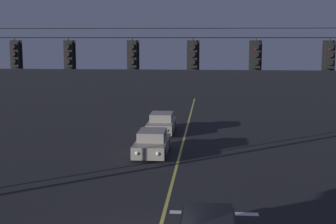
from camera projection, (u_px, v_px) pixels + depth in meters
lane_centre_stripe at (176, 168)px, 26.10m from camera, size 0.14×60.00×0.01m
stop_bar_paint at (214, 213)px, 19.43m from camera, size 3.40×0.36×0.01m
signal_span_assembly at (166, 102)px, 19.57m from camera, size 18.53×0.32×8.07m
traffic_light_leftmost at (15, 55)px, 19.77m from camera, size 0.48×0.41×1.22m
traffic_light_left_inner at (69, 55)px, 19.60m from camera, size 0.48×0.41×1.22m
traffic_light_centre at (132, 55)px, 19.39m from camera, size 0.48×0.41×1.22m
traffic_light_right_inner at (193, 55)px, 19.20m from camera, size 0.48×0.41×1.22m
traffic_light_rightmost at (256, 55)px, 19.00m from camera, size 0.48×0.41×1.22m
traffic_light_far_right at (330, 55)px, 18.78m from camera, size 0.48×0.41×1.22m
car_oncoming_lead at (152, 143)px, 29.06m from camera, size 1.80×4.42×1.39m
car_oncoming_trailing at (162, 123)px, 35.77m from camera, size 1.80×4.42×1.39m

